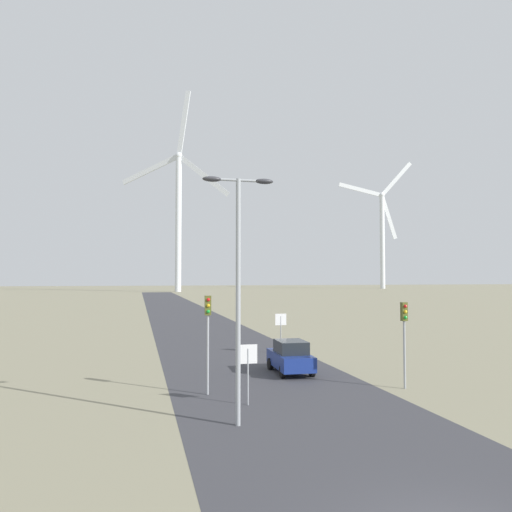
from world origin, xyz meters
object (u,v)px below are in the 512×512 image
stop_sign_near (248,363)px  wind_turbine_center (382,230)px  traffic_light_post_near_right (404,325)px  traffic_light_post_near_left (208,322)px  car_approaching (290,357)px  wind_turbine_left (179,206)px  stop_sign_far (281,326)px  streetlamp (238,268)px

stop_sign_near → wind_turbine_center: bearing=60.9°
wind_turbine_center → traffic_light_post_near_right: bearing=-117.4°
traffic_light_post_near_left → car_approaching: bearing=37.6°
wind_turbine_left → traffic_light_post_near_right: bearing=-90.6°
stop_sign_far → car_approaching: stop_sign_far is taller
streetlamp → wind_turbine_center: (106.03, 191.34, 21.37)m
stop_sign_far → wind_turbine_center: size_ratio=0.05×
stop_sign_near → stop_sign_far: size_ratio=0.91×
stop_sign_near → car_approaching: (3.82, 6.23, -0.86)m
stop_sign_far → streetlamp: bearing=-111.4°
car_approaching → traffic_light_post_near_left: bearing=-142.4°
traffic_light_post_near_right → car_approaching: size_ratio=1.00×
traffic_light_post_near_left → wind_turbine_center: 215.95m
traffic_light_post_near_right → car_approaching: traffic_light_post_near_right is taller
stop_sign_far → wind_turbine_center: bearing=60.4°
car_approaching → streetlamp: bearing=-118.1°
stop_sign_near → wind_turbine_left: wind_turbine_left is taller
car_approaching → wind_turbine_center: bearing=61.0°
streetlamp → stop_sign_near: bearing=70.5°
stop_sign_near → stop_sign_far: (5.28, 13.17, 0.19)m
stop_sign_near → traffic_light_post_near_left: 3.03m
stop_sign_far → car_approaching: (-1.46, -6.94, -1.05)m
traffic_light_post_near_left → traffic_light_post_near_right: (9.45, -0.99, -0.26)m
stop_sign_far → car_approaching: bearing=-101.9°
traffic_light_post_near_right → car_approaching: (-4.23, 5.01, -2.13)m
traffic_light_post_near_left → stop_sign_near: bearing=-57.6°
wind_turbine_center → streetlamp: bearing=-119.0°
traffic_light_post_near_left → wind_turbine_center: (106.45, 186.37, 23.80)m
traffic_light_post_near_left → wind_turbine_left: 160.60m
streetlamp → traffic_light_post_near_left: streetlamp is taller
stop_sign_near → stop_sign_far: 14.19m
stop_sign_far → traffic_light_post_near_right: 12.31m
streetlamp → traffic_light_post_near_right: bearing=23.8°
stop_sign_near → stop_sign_far: bearing=68.2°
traffic_light_post_near_right → wind_turbine_center: bearing=62.6°
traffic_light_post_near_left → wind_turbine_center: wind_turbine_center is taller
car_approaching → wind_turbine_left: size_ratio=0.06×
stop_sign_near → traffic_light_post_near_left: bearing=122.4°
stop_sign_near → traffic_light_post_near_right: size_ratio=0.61×
streetlamp → stop_sign_near: size_ratio=3.58×
streetlamp → stop_sign_far: (6.26, 15.93, -3.77)m
streetlamp → wind_turbine_left: 165.07m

